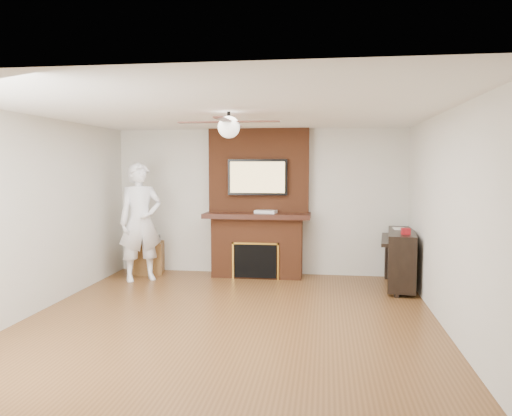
# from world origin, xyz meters

# --- Properties ---
(room_shell) EXTENTS (5.36, 5.86, 2.86)m
(room_shell) POSITION_xyz_m (0.00, 0.00, 1.25)
(room_shell) COLOR brown
(room_shell) RESTS_ON ground
(fireplace) EXTENTS (1.78, 0.64, 2.50)m
(fireplace) POSITION_xyz_m (0.00, 2.55, 1.00)
(fireplace) COLOR brown
(fireplace) RESTS_ON ground
(tv) EXTENTS (1.00, 0.08, 0.60)m
(tv) POSITION_xyz_m (0.00, 2.50, 1.68)
(tv) COLOR black
(tv) RESTS_ON fireplace
(ceiling_fan) EXTENTS (1.21, 1.21, 0.31)m
(ceiling_fan) POSITION_xyz_m (-0.00, 0.00, 2.33)
(ceiling_fan) COLOR black
(ceiling_fan) RESTS_ON room_shell
(person) EXTENTS (0.85, 0.79, 1.92)m
(person) POSITION_xyz_m (-1.84, 1.93, 0.96)
(person) COLOR white
(person) RESTS_ON ground
(side_table) EXTENTS (0.67, 0.67, 0.65)m
(side_table) POSITION_xyz_m (-1.95, 2.48, 0.30)
(side_table) COLOR brown
(side_table) RESTS_ON ground
(piano) EXTENTS (0.65, 1.38, 0.97)m
(piano) POSITION_xyz_m (2.29, 1.99, 0.47)
(piano) COLOR black
(piano) RESTS_ON ground
(cable_box) EXTENTS (0.38, 0.26, 0.05)m
(cable_box) POSITION_xyz_m (0.15, 2.45, 1.11)
(cable_box) COLOR silver
(cable_box) RESTS_ON fireplace
(candle_green) EXTENTS (0.07, 0.07, 0.08)m
(candle_green) POSITION_xyz_m (0.01, 2.37, 0.04)
(candle_green) COLOR #49913A
(candle_green) RESTS_ON ground
(candle_cream) EXTENTS (0.09, 0.09, 0.11)m
(candle_cream) POSITION_xyz_m (0.12, 2.34, 0.05)
(candle_cream) COLOR beige
(candle_cream) RESTS_ON ground
(candle_blue) EXTENTS (0.06, 0.06, 0.08)m
(candle_blue) POSITION_xyz_m (0.13, 2.37, 0.04)
(candle_blue) COLOR #314D95
(candle_blue) RESTS_ON ground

